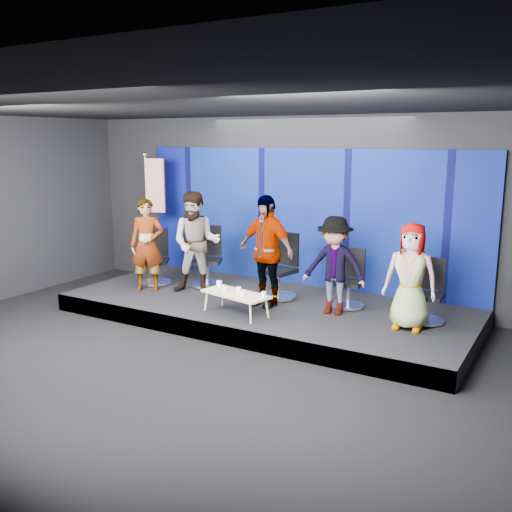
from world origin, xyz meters
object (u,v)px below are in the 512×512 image
object	(u,v)px
panelist_e	(411,277)
mug_d	(242,294)
panelist_a	(147,245)
chair_b	(208,266)
coffee_table	(236,295)
panelist_c	(266,251)
chair_e	(428,301)
mug_c	(239,290)
panelist_d	(334,266)
chair_c	(280,277)
flag_stand	(152,210)
mug_b	(224,288)
panelist_b	(196,243)
chair_a	(156,266)
mug_e	(264,295)
chair_d	(349,288)
mug_a	(219,284)

from	to	relation	value
panelist_e	mug_d	bearing A→B (deg)	-162.58
panelist_a	chair_b	world-z (taller)	panelist_a
coffee_table	panelist_c	bearing A→B (deg)	77.82
chair_b	chair_e	distance (m)	4.21
panelist_e	mug_c	world-z (taller)	panelist_e
panelist_d	panelist_e	size ratio (longest dim) A/B	0.99
chair_b	panelist_e	size ratio (longest dim) A/B	0.72
chair_c	coffee_table	xyz separation A→B (m)	(-0.16, -1.22, -0.06)
flag_stand	mug_b	bearing A→B (deg)	-48.37
panelist_b	chair_c	world-z (taller)	panelist_b
chair_c	coffee_table	world-z (taller)	chair_c
panelist_b	coffee_table	xyz separation A→B (m)	(1.33, -0.78, -0.60)
panelist_d	mug_d	size ratio (longest dim) A/B	17.20
chair_a	panelist_c	size ratio (longest dim) A/B	0.56
mug_c	mug_e	size ratio (longest dim) A/B	0.95
panelist_b	panelist_d	distance (m)	2.67
mug_d	flag_stand	xyz separation A→B (m)	(-3.28, 1.78, 0.93)
panelist_d	mug_b	world-z (taller)	panelist_d
chair_a	mug_e	world-z (taller)	chair_a
chair_d	panelist_e	bearing A→B (deg)	-32.55
panelist_a	mug_b	xyz separation A→B (m)	(1.99, -0.45, -0.46)
chair_a	chair_e	world-z (taller)	chair_a
flag_stand	chair_c	bearing A→B (deg)	-25.84
panelist_d	flag_stand	size ratio (longest dim) A/B	0.63
chair_b	flag_stand	bearing A→B (deg)	143.51
chair_c	chair_e	distance (m)	2.60
chair_b	mug_d	bearing A→B (deg)	-64.76
panelist_c	mug_c	size ratio (longest dim) A/B	21.14
panelist_c	chair_a	bearing A→B (deg)	-174.04
chair_c	panelist_c	distance (m)	0.76
panelist_a	mug_c	xyz separation A→B (m)	(2.23, -0.38, -0.46)
chair_c	chair_b	bearing A→B (deg)	-171.59
chair_c	panelist_c	xyz separation A→B (m)	(-0.01, -0.51, 0.56)
panelist_c	flag_stand	bearing A→B (deg)	174.45
chair_d	mug_b	bearing A→B (deg)	-145.47
mug_a	mug_c	bearing A→B (deg)	-15.90
chair_c	flag_stand	size ratio (longest dim) A/B	0.46
chair_b	coffee_table	size ratio (longest dim) A/B	0.93
chair_d	panelist_d	world-z (taller)	panelist_d
panelist_d	chair_a	bearing A→B (deg)	174.41
mug_b	mug_c	xyz separation A→B (m)	(0.24, 0.06, -0.00)
chair_a	panelist_b	xyz separation A→B (m)	(1.07, -0.13, 0.58)
chair_b	panelist_b	size ratio (longest dim) A/B	0.62
mug_a	mug_b	size ratio (longest dim) A/B	1.15
coffee_table	mug_b	size ratio (longest dim) A/B	13.75
flag_stand	mug_a	bearing A→B (deg)	-47.33
panelist_e	mug_e	size ratio (longest dim) A/B	17.05
chair_e	mug_b	size ratio (longest dim) A/B	11.04
chair_a	panelist_b	size ratio (longest dim) A/B	0.57
panelist_b	coffee_table	distance (m)	1.66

